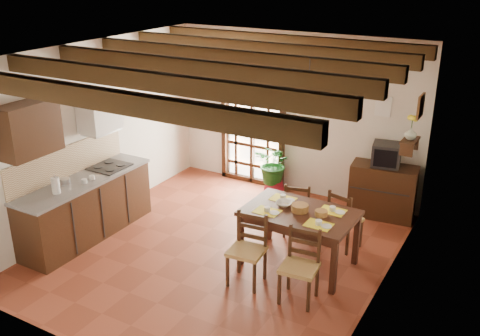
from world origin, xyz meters
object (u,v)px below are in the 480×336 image
Objects in this scene: chair_near_left at (247,262)px; chair_far_left at (298,218)px; pendant_lamp at (307,116)px; chair_near_right at (299,279)px; potted_plant at (275,163)px; kitchen_counter at (87,207)px; crt_tv at (386,155)px; dining_table at (299,218)px; sideboard at (383,191)px; chair_far_right at (344,230)px.

chair_near_left is 1.50m from chair_far_left.
pendant_lamp reaches higher than chair_near_left.
potted_plant is at bearing 116.23° from chair_near_right.
kitchen_counter is 3.16m from chair_far_left.
chair_far_left is 1.95m from pendant_lamp.
chair_near_left is at bearing 1.64° from kitchen_counter.
chair_near_left is 1.92× the size of crt_tv.
kitchen_counter is 3.42m from chair_near_right.
sideboard is at bearing 75.48° from dining_table.
crt_tv is 1.97m from potted_plant.
chair_far_right is (0.04, 1.50, -0.01)m from chair_near_right.
chair_near_right is 2.01m from pendant_lamp.
kitchen_counter is 2.20× the size of sideboard.
dining_table is 2.12m from crt_tv.
kitchen_counter reaches higher than crt_tv.
chair_near_right is (0.73, -0.02, -0.00)m from chair_near_left.
chair_near_left is at bearing -114.76° from pendant_lamp.
chair_near_left is at bearing 78.03° from chair_far_right.
pendant_lamp is at bearing -113.20° from sideboard.
kitchen_counter is at bearing -121.87° from potted_plant.
sideboard is 2.09× the size of crt_tv.
dining_table is 0.93m from chair_far_left.
chair_far_left is (-0.34, 0.76, -0.42)m from dining_table.
chair_far_right is at bearing -108.53° from crt_tv.
kitchen_counter is 1.51× the size of dining_table.
crt_tv is (0.58, 2.00, 0.37)m from dining_table.
kitchen_counter is at bearing -152.08° from crt_tv.
potted_plant reaches higher than sideboard.
crt_tv is (0.19, 1.26, 0.78)m from chair_far_right.
crt_tv is (0.23, 2.76, 0.77)m from chair_near_right.
chair_far_right reaches higher than dining_table.
potted_plant is 2.27× the size of pendant_lamp.
sideboard is (0.58, 2.01, -0.26)m from dining_table.
dining_table is at bearing 78.20° from chair_far_right.
crt_tv is at bearing -139.58° from chair_far_left.
chair_near_right reaches higher than sideboard.
pendant_lamp is (0.34, -0.66, 1.81)m from chair_far_left.
dining_table is 0.93m from chair_far_right.
pendant_lamp is at bearing 91.49° from dining_table.
kitchen_counter is 3.18m from dining_table.
chair_near_left is 3.01m from crt_tv.
chair_near_right is at bearing -68.12° from pendant_lamp.
dining_table is 1.61× the size of chair_near_right.
crt_tv is (0.92, 1.24, 0.79)m from chair_far_left.
chair_far_left is 0.45× the size of potted_plant.
chair_far_left is at bearing 115.79° from dining_table.
crt_tv reaches higher than chair_far_right.
potted_plant is at bearing 171.06° from crt_tv.
chair_near_left is 1.01× the size of chair_near_right.
chair_far_left is 1.78× the size of crt_tv.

